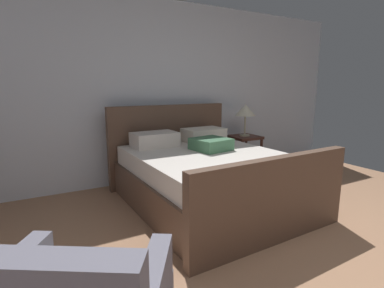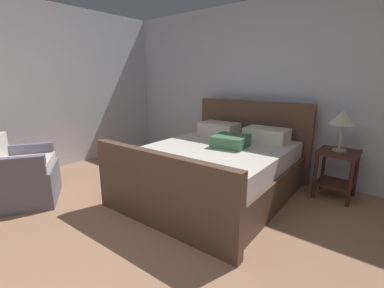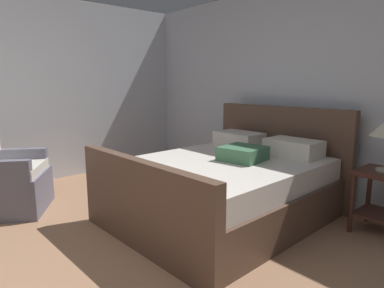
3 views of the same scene
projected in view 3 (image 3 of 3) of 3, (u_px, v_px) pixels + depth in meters
name	position (u px, v px, depth m)	size (l,w,h in m)	color
wall_back	(319.00, 92.00, 3.89)	(5.94, 0.12, 2.57)	silver
bed	(227.00, 185.00, 3.48)	(1.85, 2.21, 1.12)	brown
nightstand_right	(383.00, 192.00, 3.09)	(0.44, 0.44, 0.60)	#46261D
armchair	(5.00, 181.00, 3.63)	(1.00, 1.00, 0.90)	slate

